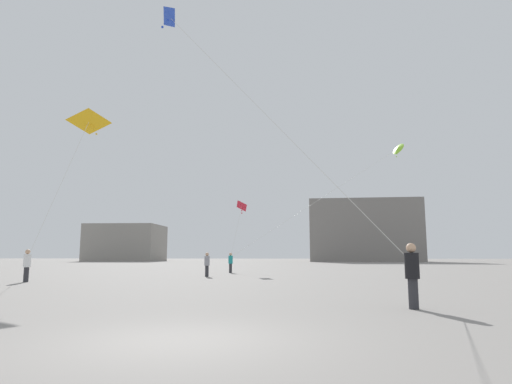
{
  "coord_description": "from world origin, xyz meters",
  "views": [
    {
      "loc": [
        2.04,
        -7.88,
        1.52
      ],
      "look_at": [
        0.0,
        15.9,
        4.95
      ],
      "focal_mm": 30.51,
      "sensor_mm": 36.0,
      "label": 1
    }
  ],
  "objects_px": {
    "person_in_grey": "(207,263)",
    "kite_crimson_delta": "(242,206)",
    "kite_lime_diamond": "(396,150)",
    "person_in_black": "(412,273)",
    "person_in_teal": "(231,262)",
    "building_centre_hall": "(364,231)",
    "kite_cobalt_delta": "(176,24)",
    "building_left_hall": "(126,243)",
    "kite_amber_delta": "(89,123)",
    "person_in_white": "(27,264)"
  },
  "relations": [
    {
      "from": "person_in_black",
      "to": "kite_cobalt_delta",
      "type": "height_order",
      "value": "kite_cobalt_delta"
    },
    {
      "from": "person_in_teal",
      "to": "kite_crimson_delta",
      "type": "relative_size",
      "value": 0.36
    },
    {
      "from": "person_in_white",
      "to": "person_in_teal",
      "type": "bearing_deg",
      "value": -123.63
    },
    {
      "from": "kite_amber_delta",
      "to": "building_centre_hall",
      "type": "xyz_separation_m",
      "value": [
        26.04,
        72.2,
        -2.14
      ]
    },
    {
      "from": "building_left_hall",
      "to": "building_centre_hall",
      "type": "height_order",
      "value": "building_centre_hall"
    },
    {
      "from": "kite_crimson_delta",
      "to": "person_in_black",
      "type": "bearing_deg",
      "value": -71.86
    },
    {
      "from": "person_in_grey",
      "to": "building_centre_hall",
      "type": "distance_m",
      "value": 67.81
    },
    {
      "from": "person_in_grey",
      "to": "kite_crimson_delta",
      "type": "height_order",
      "value": "kite_crimson_delta"
    },
    {
      "from": "kite_amber_delta",
      "to": "kite_cobalt_delta",
      "type": "bearing_deg",
      "value": -42.74
    },
    {
      "from": "person_in_teal",
      "to": "kite_cobalt_delta",
      "type": "bearing_deg",
      "value": 74.12
    },
    {
      "from": "person_in_grey",
      "to": "kite_amber_delta",
      "type": "bearing_deg",
      "value": 176.18
    },
    {
      "from": "person_in_white",
      "to": "kite_cobalt_delta",
      "type": "bearing_deg",
      "value": 147.49
    },
    {
      "from": "kite_crimson_delta",
      "to": "building_centre_hall",
      "type": "height_order",
      "value": "building_centre_hall"
    },
    {
      "from": "kite_amber_delta",
      "to": "building_left_hall",
      "type": "xyz_separation_m",
      "value": [
        -27.96,
        77.35,
        -4.48
      ]
    },
    {
      "from": "person_in_grey",
      "to": "building_left_hall",
      "type": "relative_size",
      "value": 0.1
    },
    {
      "from": "person_in_black",
      "to": "person_in_grey",
      "type": "bearing_deg",
      "value": 111.15
    },
    {
      "from": "kite_crimson_delta",
      "to": "kite_amber_delta",
      "type": "height_order",
      "value": "kite_amber_delta"
    },
    {
      "from": "kite_crimson_delta",
      "to": "person_in_grey",
      "type": "bearing_deg",
      "value": -105.44
    },
    {
      "from": "person_in_grey",
      "to": "kite_amber_delta",
      "type": "xyz_separation_m",
      "value": [
        -5.1,
        -7.94,
        7.73
      ]
    },
    {
      "from": "person_in_teal",
      "to": "building_centre_hall",
      "type": "xyz_separation_m",
      "value": [
        20.2,
        57.98,
        5.59
      ]
    },
    {
      "from": "kite_amber_delta",
      "to": "building_left_hall",
      "type": "relative_size",
      "value": 0.49
    },
    {
      "from": "person_in_teal",
      "to": "building_centre_hall",
      "type": "distance_m",
      "value": 61.66
    },
    {
      "from": "person_in_black",
      "to": "kite_lime_diamond",
      "type": "height_order",
      "value": "kite_lime_diamond"
    },
    {
      "from": "kite_amber_delta",
      "to": "building_centre_hall",
      "type": "distance_m",
      "value": 76.78
    },
    {
      "from": "person_in_teal",
      "to": "kite_amber_delta",
      "type": "distance_m",
      "value": 17.2
    },
    {
      "from": "kite_amber_delta",
      "to": "kite_crimson_delta",
      "type": "bearing_deg",
      "value": 64.24
    },
    {
      "from": "kite_cobalt_delta",
      "to": "building_centre_hall",
      "type": "xyz_separation_m",
      "value": [
        19.59,
        78.16,
        -4.29
      ]
    },
    {
      "from": "person_in_black",
      "to": "kite_cobalt_delta",
      "type": "bearing_deg",
      "value": 150.36
    },
    {
      "from": "person_in_black",
      "to": "kite_lime_diamond",
      "type": "bearing_deg",
      "value": 69.84
    },
    {
      "from": "person_in_black",
      "to": "building_centre_hall",
      "type": "bearing_deg",
      "value": 74.52
    },
    {
      "from": "building_centre_hall",
      "to": "kite_amber_delta",
      "type": "bearing_deg",
      "value": -109.84
    },
    {
      "from": "person_in_black",
      "to": "kite_lime_diamond",
      "type": "relative_size",
      "value": 0.12
    },
    {
      "from": "kite_crimson_delta",
      "to": "kite_cobalt_delta",
      "type": "bearing_deg",
      "value": -90.99
    },
    {
      "from": "person_in_white",
      "to": "kite_crimson_delta",
      "type": "height_order",
      "value": "kite_crimson_delta"
    },
    {
      "from": "person_in_grey",
      "to": "kite_crimson_delta",
      "type": "distance_m",
      "value": 7.87
    },
    {
      "from": "person_in_white",
      "to": "kite_crimson_delta",
      "type": "xyz_separation_m",
      "value": [
        10.51,
        12.87,
        4.54
      ]
    },
    {
      "from": "person_in_teal",
      "to": "kite_crimson_delta",
      "type": "bearing_deg",
      "value": 154.86
    },
    {
      "from": "kite_lime_diamond",
      "to": "building_left_hall",
      "type": "distance_m",
      "value": 78.3
    },
    {
      "from": "kite_lime_diamond",
      "to": "kite_crimson_delta",
      "type": "xyz_separation_m",
      "value": [
        -13.35,
        -1.82,
        -5.08
      ]
    },
    {
      "from": "person_in_teal",
      "to": "kite_amber_delta",
      "type": "relative_size",
      "value": 0.21
    },
    {
      "from": "person_in_black",
      "to": "kite_lime_diamond",
      "type": "distance_m",
      "value": 27.5
    },
    {
      "from": "person_in_black",
      "to": "kite_crimson_delta",
      "type": "xyz_separation_m",
      "value": [
        -7.64,
        23.32,
        4.51
      ]
    },
    {
      "from": "kite_cobalt_delta",
      "to": "kite_lime_diamond",
      "type": "bearing_deg",
      "value": 57.95
    },
    {
      "from": "kite_cobalt_delta",
      "to": "kite_lime_diamond",
      "type": "distance_m",
      "value": 25.8
    },
    {
      "from": "person_in_grey",
      "to": "kite_cobalt_delta",
      "type": "distance_m",
      "value": 17.11
    },
    {
      "from": "kite_cobalt_delta",
      "to": "kite_amber_delta",
      "type": "distance_m",
      "value": 9.04
    },
    {
      "from": "kite_lime_diamond",
      "to": "person_in_grey",
      "type": "bearing_deg",
      "value": -152.11
    },
    {
      "from": "kite_lime_diamond",
      "to": "kite_amber_delta",
      "type": "xyz_separation_m",
      "value": [
        -20.14,
        -15.9,
        -1.96
      ]
    },
    {
      "from": "kite_cobalt_delta",
      "to": "building_centre_hall",
      "type": "distance_m",
      "value": 80.69
    },
    {
      "from": "kite_crimson_delta",
      "to": "kite_amber_delta",
      "type": "relative_size",
      "value": 0.59
    }
  ]
}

